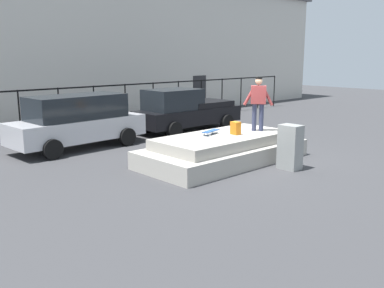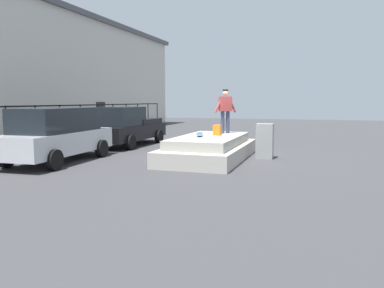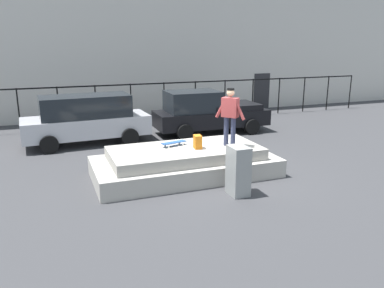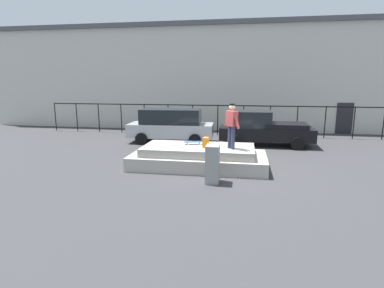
{
  "view_description": "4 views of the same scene",
  "coord_description": "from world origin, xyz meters",
  "px_view_note": "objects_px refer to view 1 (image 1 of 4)",
  "views": [
    {
      "loc": [
        -10.2,
        -8.51,
        3.18
      ],
      "look_at": [
        -1.1,
        1.2,
        0.4
      ],
      "focal_mm": 40.03,
      "sensor_mm": 36.0,
      "label": 1
    },
    {
      "loc": [
        -14.01,
        -3.62,
        2.09
      ],
      "look_at": [
        -1.0,
        0.66,
        0.53
      ],
      "focal_mm": 35.85,
      "sensor_mm": 36.0,
      "label": 2
    },
    {
      "loc": [
        -4.54,
        -10.08,
        3.81
      ],
      "look_at": [
        -0.38,
        0.8,
        0.7
      ],
      "focal_mm": 36.37,
      "sensor_mm": 36.0,
      "label": 3
    },
    {
      "loc": [
        0.84,
        -11.59,
        3.28
      ],
      "look_at": [
        -1.33,
        1.11,
        0.68
      ],
      "focal_mm": 28.74,
      "sensor_mm": 36.0,
      "label": 4
    }
  ],
  "objects_px": {
    "backpack": "(236,128)",
    "utility_box": "(290,147)",
    "car_silver_hatchback_near": "(77,121)",
    "skateboarder": "(258,100)",
    "car_black_pickup_mid": "(185,110)",
    "skateboard": "(211,131)"
  },
  "relations": [
    {
      "from": "car_black_pickup_mid",
      "to": "backpack",
      "type": "bearing_deg",
      "value": -116.1
    },
    {
      "from": "car_silver_hatchback_near",
      "to": "car_black_pickup_mid",
      "type": "height_order",
      "value": "car_silver_hatchback_near"
    },
    {
      "from": "skateboard",
      "to": "utility_box",
      "type": "height_order",
      "value": "utility_box"
    },
    {
      "from": "skateboarder",
      "to": "backpack",
      "type": "bearing_deg",
      "value": 176.18
    },
    {
      "from": "car_silver_hatchback_near",
      "to": "car_black_pickup_mid",
      "type": "xyz_separation_m",
      "value": [
        4.97,
        -0.03,
        -0.07
      ]
    },
    {
      "from": "skateboard",
      "to": "car_black_pickup_mid",
      "type": "distance_m",
      "value": 5.32
    },
    {
      "from": "skateboard",
      "to": "utility_box",
      "type": "relative_size",
      "value": 0.62
    },
    {
      "from": "skateboarder",
      "to": "utility_box",
      "type": "distance_m",
      "value": 2.05
    },
    {
      "from": "backpack",
      "to": "utility_box",
      "type": "bearing_deg",
      "value": 22.04
    },
    {
      "from": "skateboard",
      "to": "car_silver_hatchback_near",
      "type": "xyz_separation_m",
      "value": [
        -2.01,
        4.44,
        0.04
      ]
    },
    {
      "from": "backpack",
      "to": "car_silver_hatchback_near",
      "type": "bearing_deg",
      "value": -145.61
    },
    {
      "from": "skateboard",
      "to": "car_silver_hatchback_near",
      "type": "height_order",
      "value": "car_silver_hatchback_near"
    },
    {
      "from": "car_black_pickup_mid",
      "to": "skateboarder",
      "type": "bearing_deg",
      "value": -106.1
    },
    {
      "from": "car_silver_hatchback_near",
      "to": "utility_box",
      "type": "bearing_deg",
      "value": -65.52
    },
    {
      "from": "skateboarder",
      "to": "car_black_pickup_mid",
      "type": "distance_m",
      "value": 5.26
    },
    {
      "from": "utility_box",
      "to": "skateboarder",
      "type": "bearing_deg",
      "value": 72.05
    },
    {
      "from": "skateboard",
      "to": "car_black_pickup_mid",
      "type": "bearing_deg",
      "value": 56.21
    },
    {
      "from": "skateboarder",
      "to": "skateboard",
      "type": "height_order",
      "value": "skateboarder"
    },
    {
      "from": "backpack",
      "to": "car_black_pickup_mid",
      "type": "xyz_separation_m",
      "value": [
        2.41,
        4.92,
        -0.12
      ]
    },
    {
      "from": "backpack",
      "to": "car_silver_hatchback_near",
      "type": "distance_m",
      "value": 5.57
    },
    {
      "from": "skateboarder",
      "to": "skateboard",
      "type": "bearing_deg",
      "value": 159.69
    },
    {
      "from": "skateboard",
      "to": "backpack",
      "type": "bearing_deg",
      "value": -42.2
    }
  ]
}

